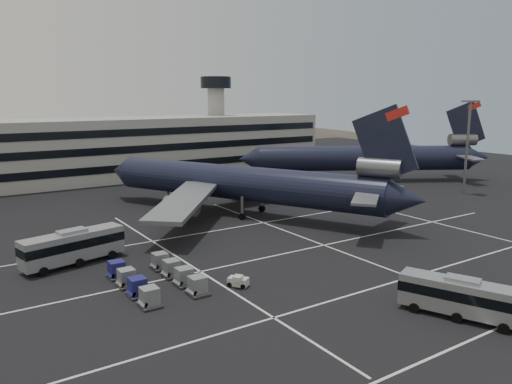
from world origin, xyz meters
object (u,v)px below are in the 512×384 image
bus_near (461,296)px  bus_far (73,245)px  trijet_main (244,183)px  uld_cluster (155,277)px

bus_near → bus_far: bearing=103.6°
trijet_main → bus_far: 31.20m
bus_near → uld_cluster: bus_near is taller
bus_far → bus_near: bearing=-155.6°
trijet_main → uld_cluster: trijet_main is taller
trijet_main → bus_near: bearing=-123.2°
trijet_main → bus_far: trijet_main is taller
bus_far → uld_cluster: size_ratio=1.07×
bus_near → uld_cluster: (-19.39, 21.81, -1.12)m
bus_near → bus_far: bus_far is taller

